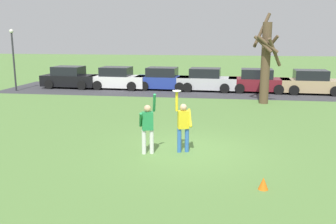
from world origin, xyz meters
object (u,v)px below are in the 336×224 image
(lamppost_by_lot, at_px, (13,54))
(parked_car_silver, at_px, (207,80))
(parked_car_tan, at_px, (312,83))
(parked_car_maroon, at_px, (258,81))
(person_defender, at_px, (148,125))
(field_cone_orange, at_px, (263,183))
(parked_car_white, at_px, (118,79))
(person_catcher, at_px, (183,124))
(bare_tree_tall, at_px, (266,60))
(parked_car_blue, at_px, (164,79))
(parked_car_black, at_px, (70,78))
(frisbee_disc, at_px, (177,91))

(lamppost_by_lot, bearing_deg, parked_car_silver, 8.97)
(parked_car_tan, bearing_deg, parked_car_maroon, 178.42)
(person_defender, distance_m, field_cone_orange, 4.34)
(parked_car_silver, height_order, field_cone_orange, parked_car_silver)
(parked_car_white, bearing_deg, parked_car_tan, 0.98)
(person_catcher, distance_m, parked_car_maroon, 14.59)
(person_catcher, distance_m, person_defender, 1.19)
(parked_car_silver, relative_size, parked_car_maroon, 1.00)
(parked_car_maroon, distance_m, bare_tree_tall, 4.74)
(parked_car_white, distance_m, parked_car_blue, 3.39)
(parked_car_maroon, bearing_deg, bare_tree_tall, -87.98)
(person_defender, distance_m, parked_car_blue, 14.81)
(parked_car_tan, xyz_separation_m, field_cone_orange, (-4.75, -16.66, -0.57))
(field_cone_orange, bearing_deg, parked_car_silver, 97.67)
(person_catcher, xyz_separation_m, parked_car_white, (-6.39, 14.22, -0.25))
(parked_car_tan, bearing_deg, field_cone_orange, -103.50)
(parked_car_maroon, xyz_separation_m, bare_tree_tall, (-0.03, -4.40, 1.77))
(parked_car_black, height_order, parked_car_white, same)
(person_catcher, bearing_deg, parked_car_silver, -107.84)
(parked_car_black, distance_m, field_cone_orange, 21.05)
(parked_car_maroon, bearing_deg, parked_car_blue, -179.35)
(person_defender, bearing_deg, lamppost_by_lot, 116.61)
(person_catcher, relative_size, frisbee_disc, 7.33)
(bare_tree_tall, height_order, lamppost_by_lot, bare_tree_tall)
(lamppost_by_lot, relative_size, field_cone_orange, 13.31)
(parked_car_white, relative_size, parked_car_maroon, 1.00)
(parked_car_silver, distance_m, lamppost_by_lot, 13.57)
(person_catcher, distance_m, lamppost_by_lot, 17.96)
(bare_tree_tall, distance_m, lamppost_by_lot, 16.96)
(parked_car_maroon, distance_m, parked_car_tan, 3.50)
(bare_tree_tall, bearing_deg, person_defender, -115.19)
(frisbee_disc, relative_size, parked_car_tan, 0.07)
(lamppost_by_lot, distance_m, field_cone_orange, 21.66)
(parked_car_maroon, bearing_deg, parked_car_white, -178.13)
(parked_car_silver, bearing_deg, parked_car_maroon, 1.43)
(parked_car_black, xyz_separation_m, bare_tree_tall, (13.65, -4.49, 1.77))
(person_catcher, relative_size, field_cone_orange, 6.50)
(lamppost_by_lot, bearing_deg, parked_car_blue, 12.40)
(parked_car_white, distance_m, field_cone_orange, 19.13)
(bare_tree_tall, bearing_deg, parked_car_tan, 49.76)
(field_cone_orange, bearing_deg, person_catcher, 130.52)
(parked_car_silver, height_order, parked_car_tan, same)
(parked_car_black, distance_m, bare_tree_tall, 14.48)
(parked_car_blue, bearing_deg, person_defender, -80.36)
(bare_tree_tall, bearing_deg, frisbee_disc, -111.32)
(parked_car_white, xyz_separation_m, bare_tree_tall, (9.99, -4.50, 1.77))
(parked_car_maroon, bearing_deg, frisbee_disc, -102.77)
(parked_car_silver, relative_size, bare_tree_tall, 0.82)
(person_catcher, relative_size, parked_car_white, 0.50)
(parked_car_white, distance_m, parked_car_maroon, 10.02)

